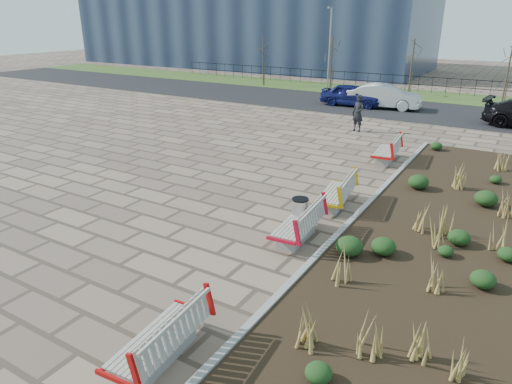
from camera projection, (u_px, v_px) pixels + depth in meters
The scene contains 19 objects.
ground at pixel (144, 251), 11.50m from camera, with size 120.00×120.00×0.00m, color #7D6856.
planting_bed at pixel (442, 231), 12.45m from camera, with size 4.50×18.00×0.10m, color black.
planting_curb at pixel (360, 212), 13.57m from camera, with size 0.16×18.00×0.15m, color gray.
grass_verge_far at pixel (413, 95), 33.81m from camera, with size 80.00×5.00×0.04m, color #33511E.
road at pixel (390, 108), 29.03m from camera, with size 80.00×7.00×0.02m, color black.
bench_a at pixel (157, 335), 7.71m from camera, with size 0.90×2.10×1.00m, color #A90B0B, non-canonical shape.
bench_b at pixel (297, 222), 11.93m from camera, with size 0.90×2.10×1.00m, color red, non-canonical shape.
bench_c at pixel (335, 191), 14.03m from camera, with size 0.90×2.10×1.00m, color gold, non-canonical shape.
bench_d at pixel (386, 149), 18.36m from camera, with size 0.90×2.10×1.00m, color red, non-canonical shape.
litter_bin at pixel (300, 215), 12.46m from camera, with size 0.44×0.44×0.92m, color #B2B2B7.
pedestrian at pixel (358, 113), 23.00m from camera, with size 0.67×0.44×1.83m, color black.
car_blue at pixel (352, 95), 29.48m from camera, with size 1.63×4.05×1.38m, color #131754.
car_silver at pixel (384, 96), 28.72m from camera, with size 1.57×4.51×1.49m, color #B2B6BA.
tree_a at pixel (263, 60), 37.67m from camera, with size 1.40×1.40×4.00m, color #4C3D2D, non-canonical shape.
tree_b at pixel (331, 64), 34.78m from camera, with size 1.40×1.40×4.00m, color #4C3D2D, non-canonical shape.
tree_c at pixel (411, 69), 31.88m from camera, with size 1.40×1.40×4.00m, color #4C3D2D, non-canonical shape.
tree_d at pixel (507, 74), 28.99m from camera, with size 1.40×1.40×4.00m, color #4C3D2D, non-canonical shape.
lamp_west at pixel (329, 51), 34.01m from camera, with size 0.24×0.60×6.00m, color gray, non-canonical shape.
railing_fence at pixel (419, 84), 34.78m from camera, with size 44.00×0.10×1.20m, color black, non-canonical shape.
Camera 1 is at (7.69, -7.24, 5.56)m, focal length 32.00 mm.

